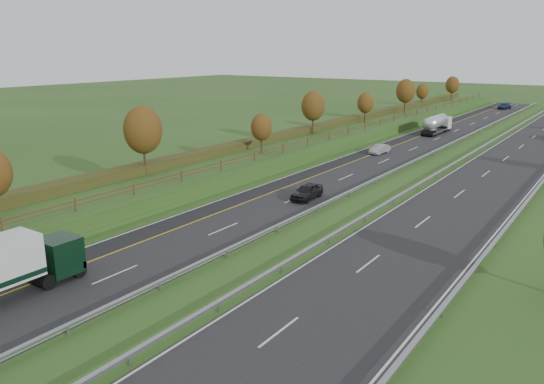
{
  "coord_description": "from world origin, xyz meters",
  "views": [
    {
      "loc": [
        30.14,
        -11.4,
        15.49
      ],
      "look_at": [
        2.21,
        29.29,
        2.2
      ],
      "focal_mm": 35.0,
      "sensor_mm": 36.0,
      "label": 1
    }
  ],
  "objects_px": {
    "car_silver_mid": "(380,149)",
    "car_dark_near": "(307,191)",
    "road_tanker": "(437,124)",
    "car_small_far": "(505,106)"
  },
  "relations": [
    {
      "from": "car_silver_mid",
      "to": "car_small_far",
      "type": "xyz_separation_m",
      "value": [
        2.2,
        77.91,
        0.09
      ]
    },
    {
      "from": "car_dark_near",
      "to": "car_small_far",
      "type": "relative_size",
      "value": 0.87
    },
    {
      "from": "car_silver_mid",
      "to": "car_dark_near",
      "type": "bearing_deg",
      "value": -76.03
    },
    {
      "from": "car_dark_near",
      "to": "car_small_far",
      "type": "bearing_deg",
      "value": 88.26
    },
    {
      "from": "car_dark_near",
      "to": "car_silver_mid",
      "type": "xyz_separation_m",
      "value": [
        -3.94,
        28.35,
        -0.11
      ]
    },
    {
      "from": "car_dark_near",
      "to": "car_silver_mid",
      "type": "relative_size",
      "value": 1.12
    },
    {
      "from": "road_tanker",
      "to": "car_dark_near",
      "type": "bearing_deg",
      "value": -86.52
    },
    {
      "from": "car_silver_mid",
      "to": "road_tanker",
      "type": "bearing_deg",
      "value": 94.55
    },
    {
      "from": "road_tanker",
      "to": "car_small_far",
      "type": "relative_size",
      "value": 2.04
    },
    {
      "from": "road_tanker",
      "to": "car_small_far",
      "type": "height_order",
      "value": "road_tanker"
    }
  ]
}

